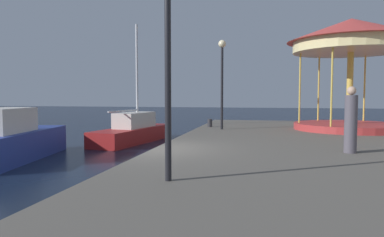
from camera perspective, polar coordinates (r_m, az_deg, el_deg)
The scene contains 8 objects.
ground_plane at distance 11.04m, azimuth -6.11°, elevation -8.87°, with size 120.00×120.00×0.00m, color black.
motorboat_blue at distance 14.70m, azimuth -26.85°, elevation -3.18°, with size 2.62×5.58×1.95m.
sailboat_red at distance 18.52m, azimuth -9.31°, elevation -1.96°, with size 2.53×6.00×6.04m.
carousel at distance 18.18m, azimuth 24.08°, elevation 10.35°, with size 5.74×5.74×5.11m.
lamp_post_mid_promenade at distance 6.74m, azimuth -3.91°, elevation 14.53°, with size 0.36×0.36×4.18m.
lamp_post_far_end at distance 16.87m, azimuth 4.83°, elevation 8.02°, with size 0.36×0.36×4.18m.
bollard_south at distance 18.12m, azimuth 2.87°, elevation -0.72°, with size 0.24×0.24×0.40m, color #2D2D33.
person_near_carousel at distance 10.83m, azimuth 24.07°, elevation -0.48°, with size 0.34×0.34×1.85m.
Camera 1 is at (3.34, -10.25, 2.40)m, focal length 33.33 mm.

